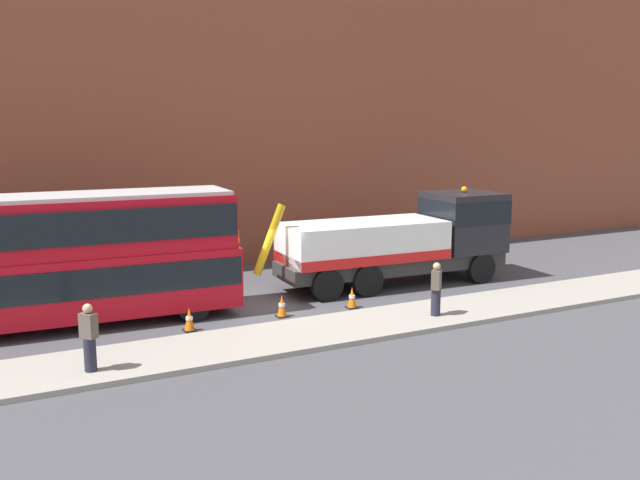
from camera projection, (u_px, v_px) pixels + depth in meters
name	position (u px, v px, depth m)	size (l,w,h in m)	color
ground_plane	(259.00, 302.00, 24.01)	(120.00, 120.00, 0.00)	#424247
near_kerb	(313.00, 333.00, 20.31)	(60.00, 2.80, 0.15)	gray
building_facade	(196.00, 75.00, 28.43)	(60.00, 1.50, 16.00)	brown
recovery_tow_truck	(404.00, 239.00, 26.46)	(10.19, 3.02, 3.67)	#2D2D2D
double_decker_bus	(55.00, 256.00, 20.77)	(11.13, 3.02, 4.06)	#B70C19
pedestrian_onlooker	(89.00, 338.00, 16.90)	(0.45, 0.48, 1.71)	#232333
pedestrian_bystander	(436.00, 290.00, 21.74)	(0.47, 0.46, 1.71)	#232333
traffic_cone_near_bus	(189.00, 320.00, 20.71)	(0.36, 0.36, 0.72)	orange
traffic_cone_midway	(282.00, 306.00, 22.20)	(0.36, 0.36, 0.72)	orange
traffic_cone_near_truck	(352.00, 298.00, 23.25)	(0.36, 0.36, 0.72)	orange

